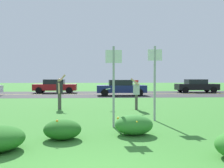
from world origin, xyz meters
name	(u,v)px	position (x,y,z in m)	size (l,w,h in m)	color
ground_plane	(94,107)	(0.00, 11.26, 0.00)	(120.00, 120.00, 0.00)	#387A2D
highway_strip	(95,94)	(0.00, 22.52, 0.00)	(120.00, 9.59, 0.01)	#2D2D30
highway_center_stripe	(95,94)	(0.00, 22.52, 0.01)	(120.00, 0.16, 0.00)	yellow
daylily_clump_front_center	(62,129)	(-0.82, 3.60, 0.27)	(1.04, 0.97, 0.60)	#23661E
daylily_clump_mid_center	(134,125)	(1.24, 4.06, 0.30)	(1.14, 0.96, 0.59)	#337F2D
sign_post_near_path	(114,78)	(0.72, 5.29, 1.67)	(0.56, 0.10, 2.77)	#93969B
sign_post_by_roadside	(155,76)	(2.43, 6.53, 1.76)	(0.56, 0.10, 2.94)	#93969B
person_thrower_dark_shirt	(60,90)	(-1.83, 10.50, 1.00)	(0.49, 0.51, 1.87)	#232328
person_catcher_red_cap_gray_shirt	(136,92)	(2.24, 9.99, 0.95)	(0.51, 0.51, 1.67)	#B2B2B7
frisbee_white	(108,89)	(0.77, 10.42, 1.08)	(0.27, 0.27, 0.11)	white
car_red_center_left	(55,86)	(-4.23, 24.68, 0.74)	(4.50, 2.00, 1.45)	maroon
car_navy_center_right	(121,88)	(2.44, 20.36, 0.74)	(4.50, 2.00, 1.45)	navy
car_black_rightmost	(196,86)	(11.25, 24.68, 0.74)	(4.50, 2.00, 1.45)	black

